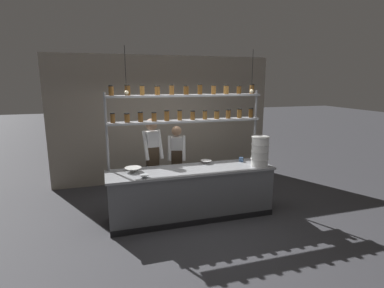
% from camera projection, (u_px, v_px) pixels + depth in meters
% --- Properties ---
extents(ground_plane, '(40.00, 40.00, 0.00)m').
position_uv_depth(ground_plane, '(191.00, 216.00, 5.58)').
color(ground_plane, '#3D3D42').
extents(back_wall, '(5.41, 0.12, 3.06)m').
position_uv_depth(back_wall, '(165.00, 119.00, 7.40)').
color(back_wall, '#9E9384').
rests_on(back_wall, ground_plane).
extents(prep_counter, '(3.01, 0.76, 0.92)m').
position_uv_depth(prep_counter, '(191.00, 193.00, 5.48)').
color(prep_counter, slate).
rests_on(prep_counter, ground_plane).
extents(spice_shelf_unit, '(2.90, 0.28, 2.42)m').
position_uv_depth(spice_shelf_unit, '(186.00, 111.00, 5.48)').
color(spice_shelf_unit, '#999BA0').
rests_on(spice_shelf_unit, ground_plane).
extents(chef_left, '(0.39, 0.33, 1.77)m').
position_uv_depth(chef_left, '(152.00, 156.00, 5.83)').
color(chef_left, black).
rests_on(chef_left, ground_plane).
extents(chef_center, '(0.41, 0.33, 1.58)m').
position_uv_depth(chef_center, '(177.00, 159.00, 6.15)').
color(chef_center, black).
rests_on(chef_center, ground_plane).
extents(container_stack, '(0.33, 0.33, 0.56)m').
position_uv_depth(container_stack, '(260.00, 151.00, 5.51)').
color(container_stack, white).
rests_on(container_stack, prep_counter).
extents(prep_bowl_near_left, '(0.16, 0.16, 0.05)m').
position_uv_depth(prep_bowl_near_left, '(144.00, 176.00, 4.89)').
color(prep_bowl_near_left, silver).
rests_on(prep_bowl_near_left, prep_counter).
extents(prep_bowl_center_front, '(0.21, 0.21, 0.06)m').
position_uv_depth(prep_bowl_center_front, '(206.00, 162.00, 5.74)').
color(prep_bowl_center_front, white).
rests_on(prep_bowl_center_front, prep_counter).
extents(prep_bowl_center_back, '(0.29, 0.29, 0.08)m').
position_uv_depth(prep_bowl_center_back, '(133.00, 170.00, 5.20)').
color(prep_bowl_center_back, silver).
rests_on(prep_bowl_center_back, prep_counter).
extents(serving_cup_front, '(0.09, 0.09, 0.08)m').
position_uv_depth(serving_cup_front, '(241.00, 159.00, 5.86)').
color(serving_cup_front, '#334C70').
rests_on(serving_cup_front, prep_counter).
extents(pendant_light_row, '(2.30, 0.07, 0.76)m').
position_uv_depth(pendant_light_row, '(193.00, 89.00, 5.10)').
color(pendant_light_row, black).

